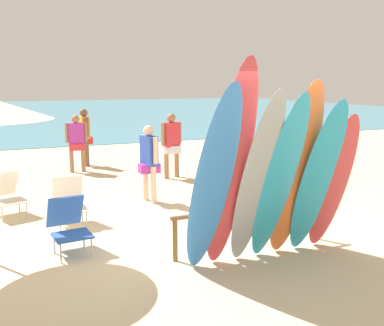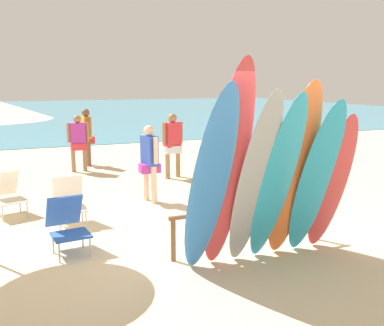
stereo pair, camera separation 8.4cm
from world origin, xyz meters
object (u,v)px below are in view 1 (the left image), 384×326
surfboard_teal_5 (317,180)px  beachgoer_strolling (76,139)px  surfboard_teal_3 (279,181)px  surfboard_blue_0 (213,184)px  surfboard_red_6 (333,184)px  beach_chair_striped (6,193)px  surfboard_rack (249,217)px  beach_chair_blue (69,199)px  beachgoer_by_water (85,133)px  beachgoer_midbeach (149,158)px  surfboard_grey_2 (257,182)px  surfboard_red_1 (230,170)px  surfboard_orange_4 (295,173)px  beach_chair_red (68,223)px  beachgoer_near_rack (236,139)px  beachgoer_photographing (171,141)px

surfboard_teal_5 → beachgoer_strolling: 7.55m
surfboard_teal_3 → surfboard_blue_0: bearing=177.6°
surfboard_red_6 → beach_chair_striped: (-4.15, 3.71, -0.58)m
surfboard_teal_5 → beachgoer_strolling: (-2.07, 7.25, -0.23)m
surfboard_rack → beach_chair_striped: bearing=135.7°
surfboard_rack → beach_chair_blue: (-2.22, 2.18, -0.05)m
beachgoer_by_water → beachgoer_midbeach: beachgoer_by_water is taller
surfboard_rack → surfboard_grey_2: bearing=-114.3°
beachgoer_strolling → beach_chair_striped: beachgoer_strolling is taller
surfboard_grey_2 → beachgoer_by_water: (-0.76, 8.11, -0.23)m
beachgoer_midbeach → surfboard_red_6: bearing=9.5°
beachgoer_midbeach → surfboard_red_1: bearing=-15.0°
beachgoer_midbeach → beach_chair_striped: 2.69m
surfboard_orange_4 → surfboard_teal_5: size_ratio=1.08×
surfboard_teal_5 → beach_chair_red: 3.50m
surfboard_red_6 → beachgoer_midbeach: bearing=117.7°
surfboard_red_1 → beach_chair_blue: surfboard_red_1 is taller
surfboard_grey_2 → beach_chair_red: bearing=138.9°
surfboard_teal_3 → surfboard_red_6: (0.92, 0.06, -0.14)m
beachgoer_by_water → beach_chair_blue: beachgoer_by_water is taller
beachgoer_near_rack → beachgoer_photographing: bearing=-122.0°
surfboard_red_6 → beach_chair_striped: size_ratio=2.48×
beachgoer_strolling → beach_chair_red: 5.81m
surfboard_grey_2 → beachgoer_by_water: bearing=91.2°
beach_chair_red → surfboard_teal_5: bearing=-33.5°
beachgoer_midbeach → beachgoer_photographing: bearing=135.2°
surfboard_teal_5 → beachgoer_by_water: (-1.72, 8.08, -0.16)m
beachgoer_near_rack → beachgoer_photographing: beachgoer_near_rack is taller
surfboard_orange_4 → beachgoer_photographing: 5.55m
surfboard_red_1 → beach_chair_red: size_ratio=3.50×
surfboard_rack → beach_chair_blue: bearing=135.6°
surfboard_blue_0 → beachgoer_strolling: bearing=88.4°
surfboard_red_1 → surfboard_teal_5: (1.31, 0.00, -0.24)m
surfboard_red_1 → surfboard_red_6: size_ratio=1.32×
beachgoer_photographing → surfboard_red_1: bearing=60.3°
surfboard_blue_0 → beach_chair_blue: surfboard_blue_0 is taller
beachgoer_by_water → beachgoer_midbeach: 4.47m
surfboard_rack → beachgoer_near_rack: (2.00, 4.08, 0.52)m
surfboard_teal_5 → surfboard_rack: bearing=134.9°
surfboard_orange_4 → beachgoer_strolling: surfboard_orange_4 is taller
surfboard_rack → beachgoer_midbeach: 3.07m
surfboard_teal_3 → beachgoer_near_rack: size_ratio=1.39×
surfboard_teal_3 → beach_chair_blue: 3.69m
surfboard_orange_4 → beachgoer_midbeach: bearing=103.1°
surfboard_red_6 → beach_chair_striped: 5.60m
surfboard_rack → beachgoer_photographing: size_ratio=1.49×
surfboard_teal_5 → surfboard_teal_3: bearing=-179.5°
surfboard_red_1 → surfboard_teal_5: surfboard_red_1 is taller
surfboard_rack → beach_chair_blue: beach_chair_blue is taller
surfboard_orange_4 → beachgoer_by_water: size_ratio=1.55×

